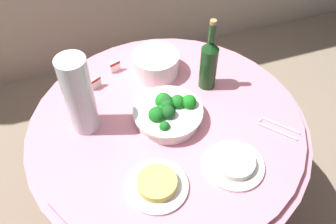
% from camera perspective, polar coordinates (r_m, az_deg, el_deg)
% --- Properties ---
extents(ground_plane, '(6.00, 6.00, 0.00)m').
position_cam_1_polar(ground_plane, '(2.07, -0.00, -14.75)').
color(ground_plane, gray).
extents(buffet_table, '(1.16, 1.16, 0.74)m').
position_cam_1_polar(buffet_table, '(1.74, -0.00, -9.13)').
color(buffet_table, maroon).
rests_on(buffet_table, ground_plane).
extents(broccoli_bowl, '(0.28, 0.28, 0.11)m').
position_cam_1_polar(broccoli_bowl, '(1.42, -0.07, -0.02)').
color(broccoli_bowl, white).
rests_on(broccoli_bowl, buffet_table).
extents(plate_stack, '(0.21, 0.21, 0.10)m').
position_cam_1_polar(plate_stack, '(1.62, -1.97, 7.76)').
color(plate_stack, white).
rests_on(plate_stack, buffet_table).
extents(wine_bottle, '(0.07, 0.07, 0.34)m').
position_cam_1_polar(wine_bottle, '(1.52, 6.57, 7.88)').
color(wine_bottle, '#173E18').
rests_on(wine_bottle, buffet_table).
extents(decorative_fruit_vase, '(0.11, 0.11, 0.34)m').
position_cam_1_polar(decorative_fruit_vase, '(1.35, -14.03, 2.31)').
color(decorative_fruit_vase, silver).
rests_on(decorative_fruit_vase, buffet_table).
extents(serving_tongs, '(0.14, 0.15, 0.01)m').
position_cam_1_polar(serving_tongs, '(1.48, 17.10, -2.39)').
color(serving_tongs, silver).
rests_on(serving_tongs, buffet_table).
extents(food_plate_noodles, '(0.22, 0.22, 0.04)m').
position_cam_1_polar(food_plate_noodles, '(1.26, -1.76, -11.55)').
color(food_plate_noodles, white).
rests_on(food_plate_noodles, buffet_table).
extents(food_plate_rice, '(0.22, 0.22, 0.04)m').
position_cam_1_polar(food_plate_rice, '(1.32, 10.61, -8.16)').
color(food_plate_rice, white).
rests_on(food_plate_rice, buffet_table).
extents(label_placard_front, '(0.05, 0.02, 0.05)m').
position_cam_1_polar(label_placard_front, '(1.66, -8.47, 7.29)').
color(label_placard_front, white).
rests_on(label_placard_front, buffet_table).
extents(label_placard_mid, '(0.05, 0.03, 0.05)m').
position_cam_1_polar(label_placard_mid, '(1.59, -11.49, 4.65)').
color(label_placard_mid, white).
rests_on(label_placard_mid, buffet_table).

